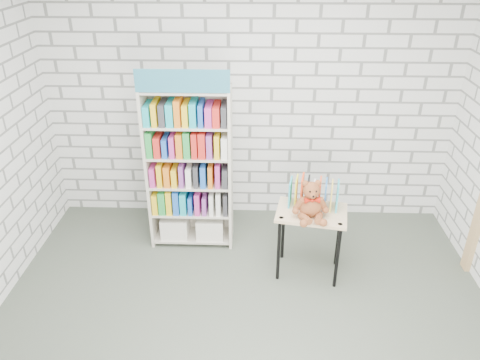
{
  "coord_description": "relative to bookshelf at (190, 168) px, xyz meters",
  "views": [
    {
      "loc": [
        0.07,
        -2.93,
        3.02
      ],
      "look_at": [
        -0.07,
        0.95,
        0.97
      ],
      "focal_mm": 35.0,
      "sensor_mm": 36.0,
      "label": 1
    }
  ],
  "objects": [
    {
      "name": "room_shell",
      "position": [
        0.61,
        -1.36,
        0.89
      ],
      "size": [
        4.52,
        4.02,
        2.81
      ],
      "color": "silver",
      "rests_on": "ground"
    },
    {
      "name": "teddy_bear",
      "position": [
        1.18,
        -0.61,
        -0.04
      ],
      "size": [
        0.34,
        0.32,
        0.37
      ],
      "color": "brown",
      "rests_on": "display_table"
    },
    {
      "name": "bookshelf",
      "position": [
        0.0,
        0.0,
        0.0
      ],
      "size": [
        0.87,
        0.34,
        1.95
      ],
      "color": "beige",
      "rests_on": "ground"
    },
    {
      "name": "table_books",
      "position": [
        1.23,
        -0.41,
        -0.05
      ],
      "size": [
        0.49,
        0.28,
        0.27
      ],
      "color": "#2AA4B8",
      "rests_on": "display_table"
    },
    {
      "name": "ground",
      "position": [
        0.61,
        -1.36,
        -0.89
      ],
      "size": [
        4.5,
        4.5,
        0.0
      ],
      "primitive_type": "plane",
      "color": "#474F43",
      "rests_on": "ground"
    },
    {
      "name": "display_table",
      "position": [
        1.21,
        -0.51,
        -0.28
      ],
      "size": [
        0.72,
        0.56,
        0.71
      ],
      "color": "#DAAF82",
      "rests_on": "ground"
    }
  ]
}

